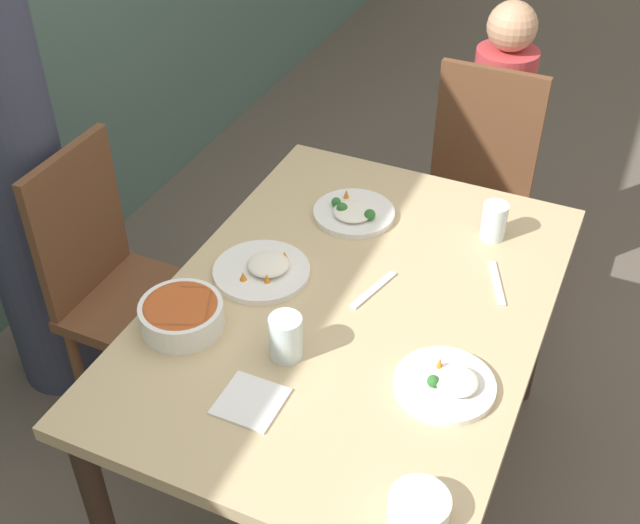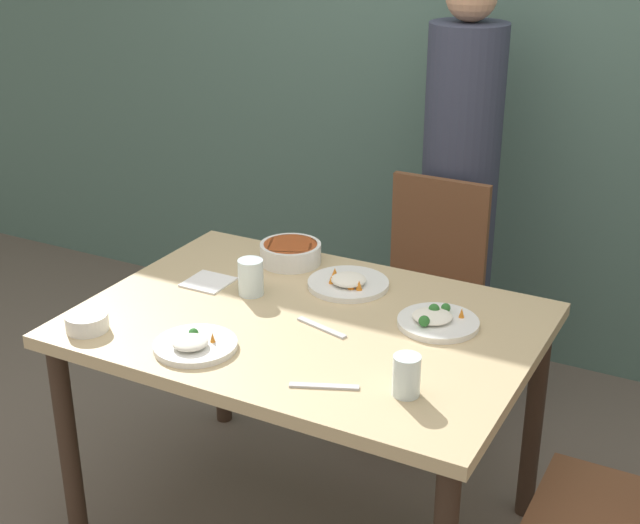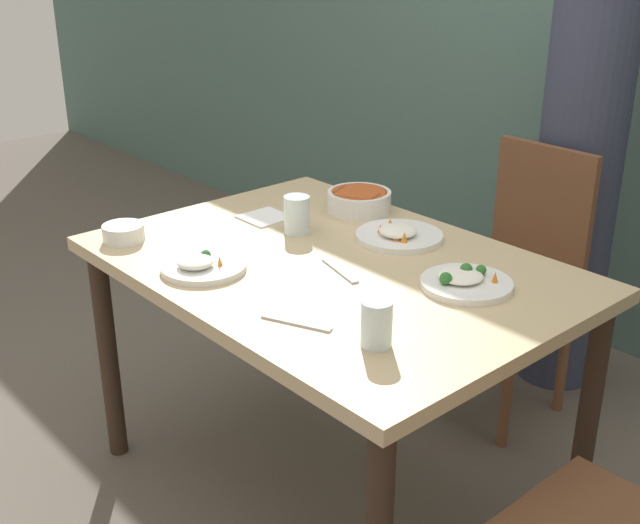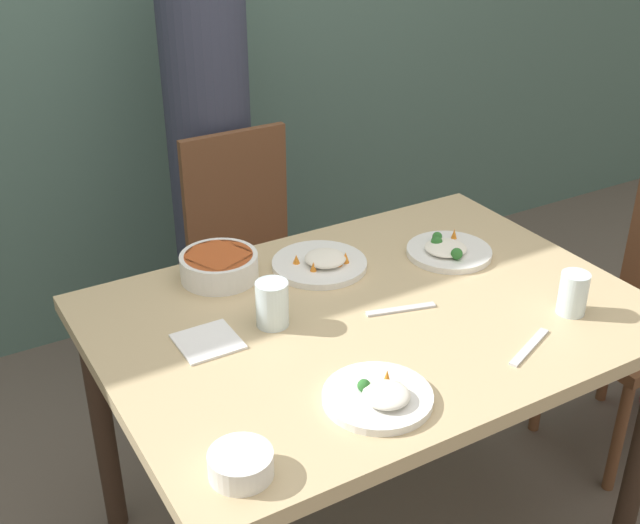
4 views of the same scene
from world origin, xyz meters
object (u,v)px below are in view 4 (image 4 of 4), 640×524
(person_adult, at_px, (211,160))
(plate_rice_adult, at_px, (448,251))
(glass_water_tall, at_px, (272,304))
(bowl_curry, at_px, (219,266))
(chair_adult_spot, at_px, (253,264))

(person_adult, height_order, plate_rice_adult, person_adult)
(plate_rice_adult, height_order, glass_water_tall, glass_water_tall)
(bowl_curry, bearing_deg, glass_water_tall, -86.75)
(chair_adult_spot, bearing_deg, person_adult, 90.00)
(bowl_curry, height_order, glass_water_tall, glass_water_tall)
(chair_adult_spot, bearing_deg, plate_rice_adult, -66.63)
(glass_water_tall, bearing_deg, person_adult, 74.23)
(bowl_curry, bearing_deg, plate_rice_adult, -18.70)
(chair_adult_spot, bearing_deg, glass_water_tall, -111.89)
(chair_adult_spot, distance_m, bowl_curry, 0.64)
(chair_adult_spot, height_order, plate_rice_adult, chair_adult_spot)
(bowl_curry, relative_size, glass_water_tall, 1.80)
(person_adult, xyz_separation_m, bowl_curry, (-0.32, -0.79, 0.02))
(chair_adult_spot, height_order, glass_water_tall, chair_adult_spot)
(chair_adult_spot, height_order, bowl_curry, chair_adult_spot)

